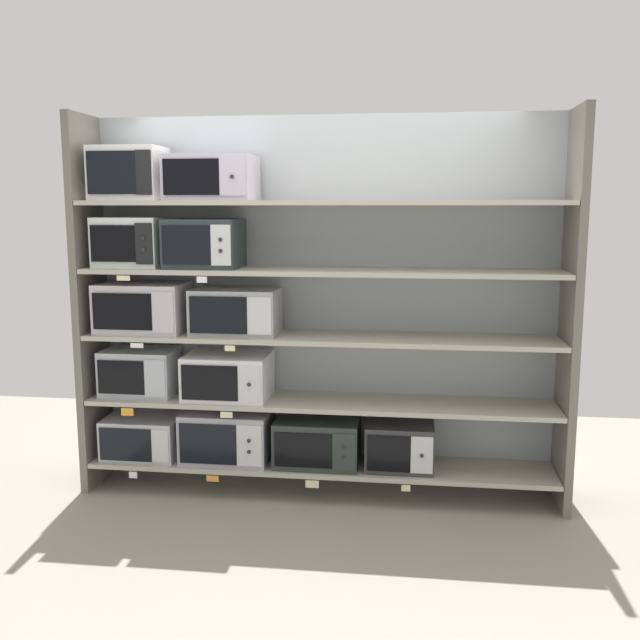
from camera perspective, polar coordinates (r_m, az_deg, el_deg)
ground at (r=3.98m, az=-1.94°, el=-19.22°), size 7.02×6.00×0.02m
back_panel at (r=4.78m, az=0.37°, el=1.30°), size 3.22×0.04×2.46m
upright_left at (r=4.98m, az=-17.88°, el=1.16°), size 0.05×0.45×2.46m
upright_right at (r=4.61m, az=19.36°, el=0.48°), size 0.05×0.45×2.46m
shelf_0 at (r=4.80m, az=0.00°, el=-11.49°), size 3.02×0.45×0.03m
microwave_0 at (r=5.04m, az=-13.87°, el=-8.97°), size 0.50×0.39×0.27m
microwave_1 at (r=4.85m, az=-7.39°, el=-9.06°), size 0.57×0.42×0.33m
microwave_2 at (r=4.74m, az=-0.19°, el=-9.62°), size 0.55×0.41×0.30m
microwave_3 at (r=4.71m, az=6.38°, el=-9.87°), size 0.43×0.38×0.29m
price_tag_0 at (r=4.90m, az=-14.70°, el=-11.88°), size 0.06×0.00×0.04m
price_tag_1 at (r=4.74m, az=-8.57°, el=-12.41°), size 0.08×0.00×0.04m
price_tag_2 at (r=4.61m, az=-0.63°, el=-12.97°), size 0.09×0.00×0.05m
price_tag_3 at (r=4.57m, az=6.87°, el=-13.19°), size 0.06×0.00×0.04m
shelf_1 at (r=4.67m, az=0.00°, el=-6.58°), size 3.02×0.45×0.03m
microwave_4 at (r=4.92m, az=-14.16°, el=-4.03°), size 0.48×0.34×0.30m
microwave_5 at (r=4.74m, az=-7.34°, el=-4.43°), size 0.54×0.43×0.29m
price_tag_4 at (r=4.78m, az=-15.13°, el=-7.10°), size 0.08×0.00×0.05m
price_tag_5 at (r=4.57m, az=-7.48°, el=-7.52°), size 0.08×0.00×0.04m
shelf_2 at (r=4.57m, az=0.00°, el=-1.42°), size 3.02×0.45×0.03m
microwave_6 at (r=4.83m, az=-13.90°, el=0.99°), size 0.56×0.41×0.32m
microwave_7 at (r=4.64m, az=-6.73°, el=0.69°), size 0.55×0.35×0.29m
price_tag_6 at (r=4.64m, az=-14.41°, el=-1.99°), size 0.08×0.00×0.03m
price_tag_7 at (r=4.46m, az=-7.20°, el=-2.26°), size 0.07×0.00×0.03m
shelf_3 at (r=4.51m, az=0.00°, el=3.91°), size 3.02×0.45×0.03m
microwave_8 at (r=4.81m, az=-14.84°, el=6.02°), size 0.43×0.35×0.32m
microwave_9 at (r=4.65m, az=-9.22°, el=6.05°), size 0.46×0.40×0.31m
price_tag_8 at (r=4.61m, az=-15.43°, el=3.24°), size 0.08×0.00×0.03m
price_tag_9 at (r=4.44m, az=-9.42°, el=3.20°), size 0.06×0.00×0.04m
shelf_4 at (r=4.49m, az=0.00°, el=9.34°), size 3.02×0.45×0.03m
microwave_10 at (r=4.81m, az=-15.00°, el=11.22°), size 0.44×0.35×0.34m
microwave_11 at (r=4.63m, az=-8.64°, el=11.15°), size 0.54×0.40×0.28m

